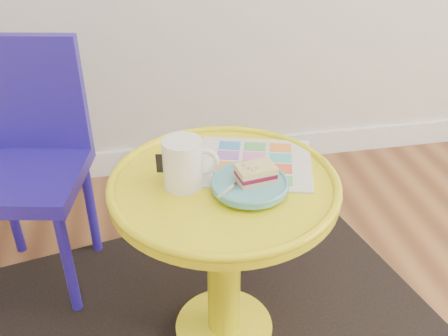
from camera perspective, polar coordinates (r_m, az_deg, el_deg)
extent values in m
cube|color=white|center=(2.46, 10.37, 2.79)|extent=(4.00, 0.02, 0.12)
cube|color=black|center=(1.62, 0.00, -17.93)|extent=(1.49, 1.34, 0.01)
cylinder|color=yellow|center=(1.61, 0.00, -17.73)|extent=(0.30, 0.30, 0.03)
cylinder|color=yellow|center=(1.42, 0.00, -10.92)|extent=(0.09, 0.09, 0.50)
cylinder|color=yellow|center=(1.26, 0.00, -2.12)|extent=(0.58, 0.58, 0.03)
cylinder|color=#25179B|center=(1.61, -17.32, -10.66)|extent=(0.03, 0.03, 0.37)
cylinder|color=#25179B|center=(1.92, -23.17, -4.35)|extent=(0.03, 0.03, 0.37)
cylinder|color=#25179B|center=(1.82, -14.92, -4.65)|extent=(0.03, 0.03, 0.37)
cube|color=#25179B|center=(1.63, -21.99, -1.06)|extent=(0.42, 0.42, 0.05)
cube|color=#25179B|center=(1.67, -21.59, 7.84)|extent=(0.36, 0.11, 0.37)
cube|color=silver|center=(1.32, 3.41, 0.60)|extent=(0.36, 0.33, 0.01)
cylinder|color=white|center=(1.20, -4.75, 0.51)|extent=(0.10, 0.10, 0.13)
torus|color=white|center=(1.20, -2.28, 0.76)|extent=(0.07, 0.03, 0.07)
cylinder|color=#D1B78C|center=(1.18, -4.87, 2.84)|extent=(0.09, 0.09, 0.01)
cylinder|color=#56ABB7|center=(1.21, 2.96, -2.30)|extent=(0.07, 0.07, 0.01)
cylinder|color=#56ABB7|center=(1.21, 2.98, -1.89)|extent=(0.19, 0.19, 0.01)
cube|color=#D3BC8C|center=(1.21, 3.63, -1.16)|extent=(0.10, 0.07, 0.01)
cube|color=maroon|center=(1.20, 3.65, -0.68)|extent=(0.10, 0.07, 0.01)
cube|color=#EADB8C|center=(1.19, 3.68, -0.11)|extent=(0.10, 0.07, 0.02)
cube|color=silver|center=(1.18, 1.03, -2.15)|extent=(0.09, 0.08, 0.00)
cube|color=silver|center=(1.23, 2.95, -0.70)|extent=(0.04, 0.04, 0.00)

